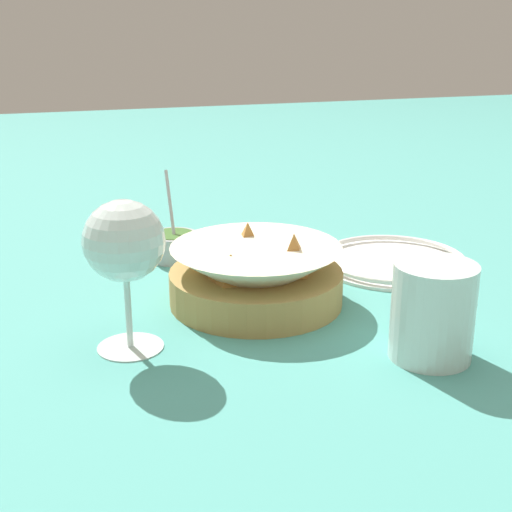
# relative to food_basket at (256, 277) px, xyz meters

# --- Properties ---
(ground_plane) EXTENTS (4.00, 4.00, 0.00)m
(ground_plane) POSITION_rel_food_basket_xyz_m (-0.01, -0.03, -0.03)
(ground_plane) COLOR teal
(food_basket) EXTENTS (0.22, 0.22, 0.10)m
(food_basket) POSITION_rel_food_basket_xyz_m (0.00, 0.00, 0.00)
(food_basket) COLOR #B2894C
(food_basket) RESTS_ON ground_plane
(sauce_cup) EXTENTS (0.08, 0.07, 0.13)m
(sauce_cup) POSITION_rel_food_basket_xyz_m (0.20, 0.07, -0.01)
(sauce_cup) COLOR #B7B7BC
(sauce_cup) RESTS_ON ground_plane
(wine_glass) EXTENTS (0.09, 0.09, 0.17)m
(wine_glass) POSITION_rel_food_basket_xyz_m (-0.08, 0.17, 0.09)
(wine_glass) COLOR silver
(wine_glass) RESTS_ON ground_plane
(beer_mug) EXTENTS (0.13, 0.09, 0.11)m
(beer_mug) POSITION_rel_food_basket_xyz_m (-0.20, -0.13, 0.01)
(beer_mug) COLOR silver
(beer_mug) RESTS_ON ground_plane
(side_plate) EXTENTS (0.22, 0.22, 0.01)m
(side_plate) POSITION_rel_food_basket_xyz_m (0.08, -0.24, -0.03)
(side_plate) COLOR white
(side_plate) RESTS_ON ground_plane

